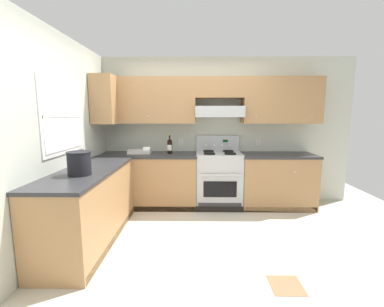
{
  "coord_description": "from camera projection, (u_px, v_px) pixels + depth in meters",
  "views": [
    {
      "loc": [
        0.06,
        -3.07,
        1.58
      ],
      "look_at": [
        0.01,
        0.7,
        1.0
      ],
      "focal_mm": 24.24,
      "sensor_mm": 36.0,
      "label": 1
    }
  ],
  "objects": [
    {
      "name": "bowl",
      "position": [
        140.0,
        152.0,
        4.42
      ],
      "size": [
        0.38,
        0.23,
        0.06
      ],
      "color": "beige",
      "rests_on": "counter_back_run"
    },
    {
      "name": "wine_bottle",
      "position": [
        170.0,
        146.0,
        4.39
      ],
      "size": [
        0.08,
        0.08,
        0.33
      ],
      "color": "black",
      "rests_on": "counter_back_run"
    },
    {
      "name": "paper_towel_roll",
      "position": [
        147.0,
        150.0,
        4.36
      ],
      "size": [
        0.12,
        0.12,
        0.12
      ],
      "color": "white",
      "rests_on": "counter_back_run"
    },
    {
      "name": "bucket",
      "position": [
        79.0,
        163.0,
        2.84
      ],
      "size": [
        0.26,
        0.26,
        0.26
      ],
      "color": "black",
      "rests_on": "counter_left_run"
    },
    {
      "name": "counter_back_run",
      "position": [
        204.0,
        180.0,
        4.43
      ],
      "size": [
        3.6,
        0.65,
        0.91
      ],
      "color": "#A87A4C",
      "rests_on": "ground_plane"
    },
    {
      "name": "ground_plane",
      "position": [
        190.0,
        240.0,
        3.28
      ],
      "size": [
        7.04,
        7.04,
        0.0
      ],
      "primitive_type": "plane",
      "color": "beige"
    },
    {
      "name": "wall_left",
      "position": [
        67.0,
        132.0,
        3.32
      ],
      "size": [
        0.47,
        4.0,
        2.55
      ],
      "color": "beige",
      "rests_on": "ground_plane"
    },
    {
      "name": "counter_left_run",
      "position": [
        91.0,
        205.0,
        3.22
      ],
      "size": [
        0.63,
        1.91,
        0.91
      ],
      "color": "#A87A4C",
      "rests_on": "ground_plane"
    },
    {
      "name": "wall_back",
      "position": [
        215.0,
        120.0,
        4.56
      ],
      "size": [
        4.68,
        0.57,
        2.55
      ],
      "color": "beige",
      "rests_on": "ground_plane"
    },
    {
      "name": "stove",
      "position": [
        219.0,
        179.0,
        4.44
      ],
      "size": [
        0.76,
        0.62,
        1.2
      ],
      "color": "#B7BABC",
      "rests_on": "ground_plane"
    },
    {
      "name": "floor_accent_tile",
      "position": [
        286.0,
        285.0,
        2.4
      ],
      "size": [
        0.3,
        0.3,
        0.01
      ],
      "primitive_type": "cube",
      "color": "olive",
      "rests_on": "ground_plane"
    }
  ]
}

